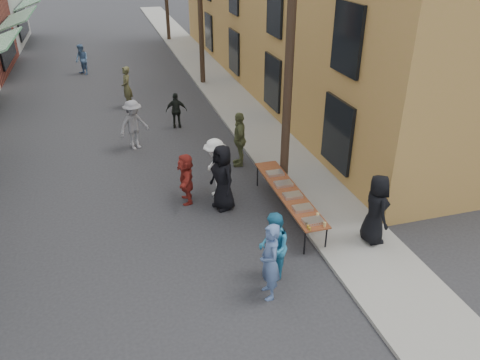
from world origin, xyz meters
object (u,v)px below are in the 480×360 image
utility_pole_near (290,42)px  catering_tray_sausage (313,221)px  guest_front_a (223,177)px  guest_front_c (274,247)px  serving_table (288,193)px  server (376,209)px

utility_pole_near → catering_tray_sausage: size_ratio=18.00×
catering_tray_sausage → guest_front_a: guest_front_a is taller
guest_front_a → guest_front_c: (0.32, -3.39, -0.13)m
utility_pole_near → guest_front_c: 5.81m
utility_pole_near → guest_front_c: bearing=-114.2°
utility_pole_near → guest_front_c: utility_pole_near is taller
serving_table → catering_tray_sausage: (-0.00, -1.65, 0.08)m
catering_tray_sausage → guest_front_c: (-1.35, -0.83, 0.06)m
catering_tray_sausage → server: 1.61m
guest_front_c → server: server is taller
utility_pole_near → guest_front_c: (-1.85, -4.12, -3.65)m
serving_table → utility_pole_near: bearing=73.0°
serving_table → guest_front_a: 1.92m
catering_tray_sausage → guest_front_c: size_ratio=0.29×
server → catering_tray_sausage: bearing=85.0°
catering_tray_sausage → guest_front_c: bearing=-148.4°
serving_table → server: bearing=-50.9°
catering_tray_sausage → guest_front_a: bearing=123.2°
guest_front_c → guest_front_a: bearing=-160.3°
serving_table → server: (1.57, -1.93, 0.32)m
utility_pole_near → guest_front_a: size_ratio=4.56×
guest_front_c → serving_table: bearing=165.8°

